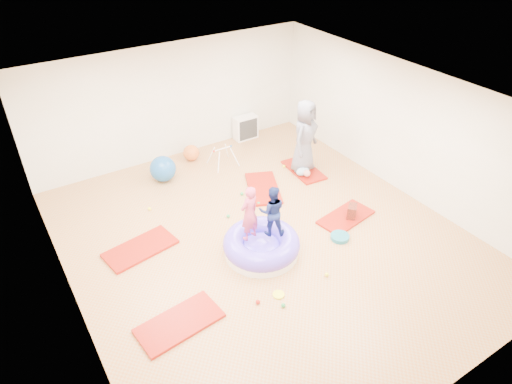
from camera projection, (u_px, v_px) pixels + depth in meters
room at (265, 177)px, 8.06m from camera, size 7.01×8.01×2.81m
gym_mat_front_left at (180, 323)px, 7.08m from camera, size 1.37×0.79×0.05m
gym_mat_mid_left at (140, 248)px, 8.54m from camera, size 1.41×0.87×0.05m
gym_mat_center_back at (263, 188)px, 10.25m from camera, size 1.13×1.46×0.05m
gym_mat_right at (346, 217)px, 9.35m from camera, size 1.28×0.79×0.05m
gym_mat_rear_right at (304, 170)px, 10.92m from camera, size 0.69×1.23×0.05m
inflatable_cushion at (261, 245)px, 8.39m from camera, size 1.42×1.42×0.45m
child_pink at (249, 211)px, 7.96m from camera, size 0.45×0.35×1.09m
child_navy at (272, 209)px, 8.09m from camera, size 0.61×0.57×0.99m
adult_caregiver at (305, 136)px, 10.42m from camera, size 1.01×0.88×1.74m
infant at (304, 172)px, 10.60m from camera, size 0.34×0.35×0.20m
ball_pit_balls at (252, 227)px, 9.06m from camera, size 3.48×3.76×0.07m
exercise_ball_blue at (163, 169)px, 10.42m from camera, size 0.60×0.60×0.60m
exercise_ball_orange at (191, 153)px, 11.26m from camera, size 0.39×0.39×0.39m
infant_play_gym at (223, 154)px, 10.97m from camera, size 0.62×0.59×0.48m
cube_shelf at (246, 128)px, 12.17m from camera, size 0.63×0.31×0.63m
balance_disc at (340, 237)px, 8.80m from camera, size 0.36×0.36×0.08m
backpack at (352, 212)px, 9.27m from camera, size 0.32×0.31×0.32m
yellow_toy at (279, 295)px, 7.59m from camera, size 0.20×0.20×0.03m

